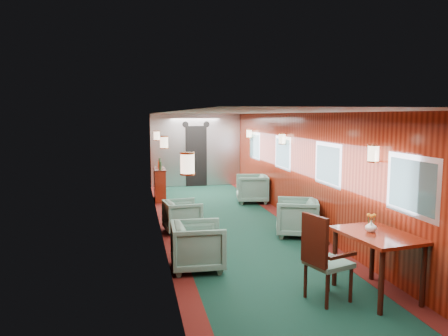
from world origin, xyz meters
The scene contains 12 objects.
room centered at (0.00, 0.00, 1.63)m, with size 12.00×12.10×2.40m.
bulkhead centered at (0.00, 5.91, 1.18)m, with size 2.98×0.17×2.39m.
windows_right centered at (1.49, 0.25, 1.45)m, with size 0.02×8.60×0.80m.
wall_sconces centered at (0.00, 0.57, 1.79)m, with size 2.97×7.97×0.25m.
dining_table centered at (1.06, -3.46, 0.70)m, with size 0.92×1.21×0.83m.
side_chair centered at (0.29, -3.49, 0.61)m, with size 0.63×0.65×1.13m.
credenza centered at (-1.34, 3.62, 0.46)m, with size 0.31×0.99×1.17m.
flower_vase centered at (1.01, -3.38, 0.91)m, with size 0.15×0.15×0.15m, color white.
armchair_left_near centered at (-1.08, -2.02, 0.36)m, with size 0.78×0.80×0.73m, color #225049.
armchair_left_far centered at (-1.07, 0.18, 0.32)m, with size 0.69×0.71×0.65m, color #225049.
armchair_right_near centered at (1.09, -0.54, 0.37)m, with size 0.78×0.80×0.73m, color #225049.
armchair_right_far centered at (1.09, 2.80, 0.38)m, with size 0.81×0.83×0.76m, color #225049.
Camera 1 is at (-1.98, -8.43, 2.35)m, focal length 35.00 mm.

